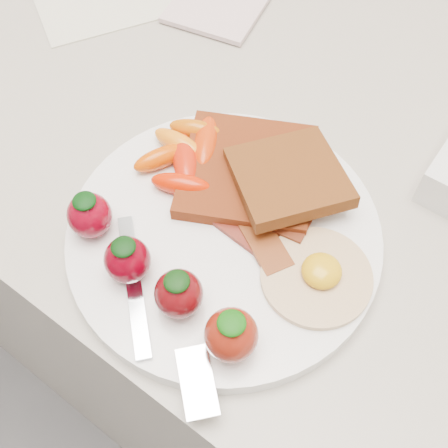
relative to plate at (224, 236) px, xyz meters
The scene contains 9 objects.
counter 0.49m from the plate, 98.19° to the left, with size 2.00×0.60×0.90m, color gray.
plate is the anchor object (origin of this frame).
toast_lower 0.06m from the plate, 106.17° to the left, with size 0.12×0.12×0.01m, color #511C08.
toast_upper 0.08m from the plate, 72.47° to the left, with size 0.09×0.09×0.01m, color #481806.
fried_egg 0.09m from the plate, ahead, with size 0.10×0.10×0.02m.
bacon_strips 0.02m from the plate, 63.45° to the left, with size 0.12×0.07×0.01m.
baby_carrots 0.09m from the plate, 150.78° to the left, with size 0.09×0.10×0.02m.
strawberries 0.08m from the plate, 95.76° to the right, with size 0.19×0.05×0.05m.
fork 0.10m from the plate, 82.59° to the right, with size 0.17×0.11×0.00m.
Camera 1 is at (0.17, 1.34, 1.33)m, focal length 45.00 mm.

